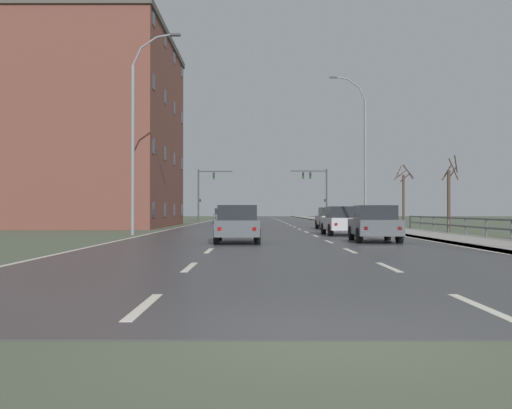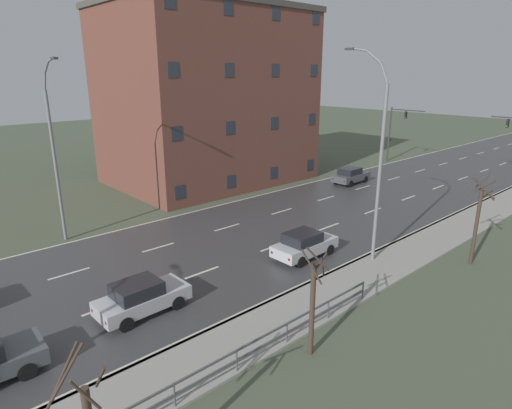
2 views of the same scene
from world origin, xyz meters
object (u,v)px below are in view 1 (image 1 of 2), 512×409
(brick_building, at_px, (92,131))
(car_near_left, at_px, (223,216))
(traffic_signal_left, at_px, (204,188))
(car_distant, at_px, (342,221))
(traffic_signal_right, at_px, (318,186))
(car_mid_centre, at_px, (330,218))
(street_lamp_left_bank, at_px, (136,136))
(street_lamp_midground, at_px, (363,154))
(car_far_right, at_px, (237,224))
(car_near_right, at_px, (374,223))

(brick_building, bearing_deg, car_near_left, 40.61)
(traffic_signal_left, bearing_deg, car_distant, -74.13)
(traffic_signal_right, distance_m, brick_building, 30.53)
(brick_building, bearing_deg, car_mid_centre, -20.64)
(car_mid_centre, bearing_deg, traffic_signal_left, 111.49)
(street_lamp_left_bank, xyz_separation_m, brick_building, (-7.33, 16.72, 2.66))
(car_mid_centre, bearing_deg, street_lamp_left_bank, -142.52)
(traffic_signal_left, distance_m, car_near_left, 13.40)
(street_lamp_midground, xyz_separation_m, brick_building, (-22.18, 4.78, 2.43))
(car_mid_centre, distance_m, brick_building, 21.94)
(street_lamp_left_bank, height_order, traffic_signal_left, street_lamp_left_bank)
(street_lamp_midground, bearing_deg, traffic_signal_left, 118.90)
(traffic_signal_left, relative_size, car_distant, 1.56)
(traffic_signal_right, distance_m, traffic_signal_left, 14.08)
(street_lamp_midground, height_order, car_far_right, street_lamp_midground)
(car_far_right, bearing_deg, car_near_left, 93.09)
(street_lamp_left_bank, relative_size, brick_building, 0.62)
(traffic_signal_left, relative_size, car_mid_centre, 1.57)
(car_near_left, xyz_separation_m, brick_building, (-10.64, -9.12, 7.31))
(car_near_left, bearing_deg, car_near_right, -77.39)
(street_lamp_left_bank, height_order, brick_building, brick_building)
(street_lamp_left_bank, bearing_deg, car_near_left, 82.72)
(car_near_left, bearing_deg, brick_building, -141.17)
(car_near_left, height_order, car_far_right, same)
(street_lamp_midground, height_order, traffic_signal_right, street_lamp_midground)
(street_lamp_midground, relative_size, street_lamp_left_bank, 1.04)
(street_lamp_midground, relative_size, car_near_right, 2.80)
(car_mid_centre, bearing_deg, car_near_right, -91.69)
(traffic_signal_right, distance_m, car_far_right, 46.60)
(street_lamp_left_bank, distance_m, car_mid_centre, 15.97)
(car_near_right, distance_m, car_mid_centre, 16.40)
(car_near_right, distance_m, car_distant, 6.41)
(brick_building, bearing_deg, traffic_signal_left, 70.83)
(car_near_right, xyz_separation_m, brick_building, (-19.05, 23.69, 7.31))
(traffic_signal_right, bearing_deg, street_lamp_midground, -88.76)
(traffic_signal_right, bearing_deg, car_mid_centre, -94.54)
(traffic_signal_right, bearing_deg, street_lamp_left_bank, -110.63)
(traffic_signal_left, xyz_separation_m, car_near_right, (11.50, -45.41, -3.35))
(car_near_right, height_order, car_distant, same)
(street_lamp_midground, xyz_separation_m, traffic_signal_left, (-14.63, 26.50, -1.54))
(street_lamp_left_bank, bearing_deg, car_near_right, -30.72)
(car_mid_centre, relative_size, car_distant, 0.99)
(traffic_signal_right, relative_size, traffic_signal_left, 1.00)
(car_near_left, relative_size, car_mid_centre, 1.01)
(car_near_left, relative_size, car_far_right, 1.00)
(traffic_signal_right, bearing_deg, car_far_right, -100.42)
(car_mid_centre, bearing_deg, traffic_signal_right, 84.81)
(traffic_signal_right, height_order, traffic_signal_left, traffic_signal_right)
(car_near_left, bearing_deg, traffic_signal_right, 46.00)
(traffic_signal_right, height_order, car_near_left, traffic_signal_right)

